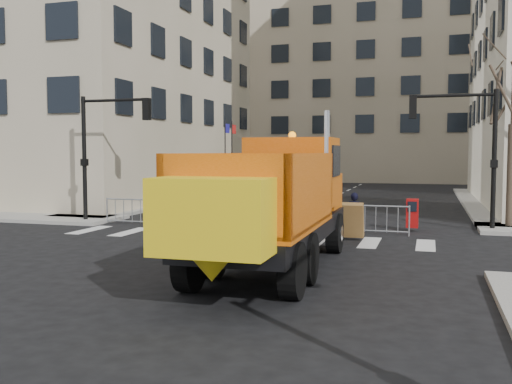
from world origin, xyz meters
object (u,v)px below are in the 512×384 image
(plow_truck, at_px, (271,199))
(worker, at_px, (170,197))
(newspaper_box, at_px, (412,213))
(cop_b, at_px, (305,214))
(cop_c, at_px, (319,210))
(cop_a, at_px, (354,214))

(plow_truck, relative_size, worker, 5.49)
(worker, distance_m, newspaper_box, 9.92)
(cop_b, relative_size, cop_c, 0.89)
(cop_a, bearing_deg, cop_c, 28.57)
(cop_b, relative_size, newspaper_box, 1.60)
(cop_b, bearing_deg, cop_c, -108.30)
(plow_truck, height_order, cop_b, plow_truck)
(plow_truck, bearing_deg, cop_a, -11.14)
(cop_a, relative_size, worker, 0.82)
(cop_b, height_order, worker, worker)
(cop_c, bearing_deg, newspaper_box, 168.61)
(plow_truck, distance_m, worker, 10.49)
(cop_b, bearing_deg, worker, -7.20)
(cop_b, xyz_separation_m, newspaper_box, (3.53, 3.14, -0.18))
(plow_truck, distance_m, cop_a, 6.83)
(cop_a, xyz_separation_m, worker, (-7.92, 1.44, 0.33))
(plow_truck, relative_size, newspaper_box, 9.76)
(plow_truck, relative_size, cop_b, 6.11)
(worker, bearing_deg, cop_c, -34.38)
(worker, xyz_separation_m, newspaper_box, (9.89, 0.58, -0.43))
(cop_c, height_order, newspaper_box, cop_c)
(cop_c, relative_size, worker, 1.01)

